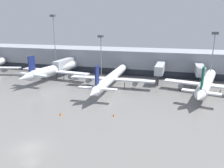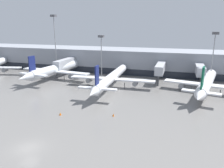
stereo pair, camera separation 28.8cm
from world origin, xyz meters
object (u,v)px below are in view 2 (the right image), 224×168
(parked_jet_1, at_px, (206,83))
(traffic_cone_2, at_px, (60,114))
(parked_jet_2, at_px, (55,70))
(apron_light_mast_0, at_px, (101,43))
(traffic_cone_4, at_px, (113,115))
(apron_light_mast_1, at_px, (54,29))
(apron_light_mast_4, at_px, (214,43))
(parked_jet_4, at_px, (112,77))

(parked_jet_1, height_order, traffic_cone_2, parked_jet_1)
(parked_jet_1, relative_size, parked_jet_2, 1.00)
(parked_jet_1, relative_size, apron_light_mast_0, 2.18)
(traffic_cone_4, relative_size, apron_light_mast_1, 0.03)
(traffic_cone_2, relative_size, apron_light_mast_4, 0.04)
(parked_jet_2, xyz_separation_m, apron_light_mast_0, (14.74, 7.71, 8.85))
(apron_light_mast_0, bearing_deg, apron_light_mast_1, 174.25)
(traffic_cone_4, xyz_separation_m, apron_light_mast_4, (22.14, 33.18, 12.82))
(parked_jet_1, height_order, apron_light_mast_0, apron_light_mast_0)
(apron_light_mast_1, bearing_deg, apron_light_mast_0, -5.75)
(parked_jet_4, bearing_deg, apron_light_mast_1, 61.10)
(parked_jet_4, bearing_deg, traffic_cone_4, -163.75)
(apron_light_mast_4, bearing_deg, parked_jet_1, -102.20)
(apron_light_mast_0, bearing_deg, parked_jet_2, -152.38)
(traffic_cone_2, relative_size, traffic_cone_4, 1.02)
(apron_light_mast_0, height_order, apron_light_mast_4, apron_light_mast_4)
(traffic_cone_2, relative_size, apron_light_mast_0, 0.04)
(parked_jet_1, relative_size, apron_light_mast_4, 1.99)
(apron_light_mast_1, height_order, apron_light_mast_4, apron_light_mast_1)
(traffic_cone_4, relative_size, apron_light_mast_4, 0.04)
(parked_jet_1, distance_m, traffic_cone_2, 40.25)
(parked_jet_2, relative_size, traffic_cone_4, 53.47)
(traffic_cone_2, distance_m, traffic_cone_4, 11.19)
(apron_light_mast_1, bearing_deg, parked_jet_4, -27.21)
(parked_jet_4, distance_m, traffic_cone_4, 22.56)
(parked_jet_1, distance_m, apron_light_mast_1, 57.34)
(parked_jet_1, height_order, parked_jet_4, parked_jet_1)
(traffic_cone_4, distance_m, apron_light_mast_4, 41.90)
(parked_jet_1, relative_size, apron_light_mast_1, 1.48)
(parked_jet_2, xyz_separation_m, apron_light_mast_4, (51.40, 7.51, 9.87))
(parked_jet_4, height_order, apron_light_mast_4, apron_light_mast_4)
(traffic_cone_2, bearing_deg, apron_light_mast_0, 95.80)
(parked_jet_2, distance_m, traffic_cone_4, 39.03)
(parked_jet_2, height_order, parked_jet_4, parked_jet_2)
(apron_light_mast_4, bearing_deg, apron_light_mast_0, 179.69)
(parked_jet_1, height_order, traffic_cone_4, parked_jet_1)
(apron_light_mast_0, distance_m, apron_light_mast_4, 36.68)
(apron_light_mast_0, relative_size, apron_light_mast_1, 0.68)
(traffic_cone_4, bearing_deg, apron_light_mast_1, 134.06)
(apron_light_mast_4, bearing_deg, apron_light_mast_1, 177.78)
(parked_jet_1, xyz_separation_m, apron_light_mast_0, (-34.48, 10.29, 9.31))
(parked_jet_4, distance_m, apron_light_mast_4, 32.97)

